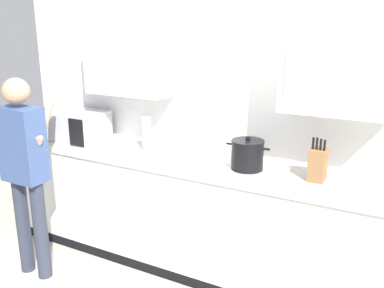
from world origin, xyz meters
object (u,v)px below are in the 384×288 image
at_px(thermos_flask, 146,134).
at_px(stock_pot, 247,155).
at_px(knife_block, 318,164).
at_px(person_figure, 25,162).
at_px(microwave_oven, 72,125).

xyz_separation_m(thermos_flask, stock_pot, (0.93, -0.03, -0.04)).
bearing_deg(thermos_flask, knife_block, -0.43).
xyz_separation_m(thermos_flask, person_figure, (-0.63, -0.76, -0.13)).
relative_size(knife_block, stock_pot, 0.91).
bearing_deg(knife_block, stock_pot, -178.04).
xyz_separation_m(microwave_oven, knife_block, (2.29, -0.00, -0.01)).
relative_size(thermos_flask, stock_pot, 0.86).
relative_size(microwave_oven, person_figure, 0.49).
height_order(microwave_oven, thermos_flask, thermos_flask).
bearing_deg(person_figure, microwave_oven, 106.20).
bearing_deg(thermos_flask, person_figure, -129.48).
relative_size(microwave_oven, stock_pot, 2.34).
distance_m(stock_pot, person_figure, 1.72).
bearing_deg(person_figure, stock_pot, 25.17).
bearing_deg(thermos_flask, microwave_oven, -179.57).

